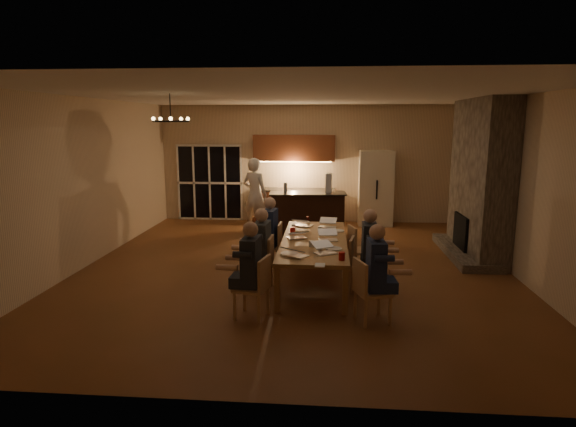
# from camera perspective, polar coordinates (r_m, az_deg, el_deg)

# --- Properties ---
(floor) EXTENTS (9.00, 9.00, 0.00)m
(floor) POSITION_cam_1_polar(r_m,az_deg,el_deg) (9.22, 0.72, -6.48)
(floor) COLOR brown
(floor) RESTS_ON ground
(back_wall) EXTENTS (8.00, 0.04, 3.20)m
(back_wall) POSITION_cam_1_polar(r_m,az_deg,el_deg) (13.37, 2.10, 5.89)
(back_wall) COLOR beige
(back_wall) RESTS_ON ground
(left_wall) EXTENTS (0.04, 9.00, 3.20)m
(left_wall) POSITION_cam_1_polar(r_m,az_deg,el_deg) (9.99, -22.96, 3.41)
(left_wall) COLOR beige
(left_wall) RESTS_ON ground
(right_wall) EXTENTS (0.04, 9.00, 3.20)m
(right_wall) POSITION_cam_1_polar(r_m,az_deg,el_deg) (9.49, 25.77, 2.84)
(right_wall) COLOR beige
(right_wall) RESTS_ON ground
(ceiling) EXTENTS (8.00, 9.00, 0.04)m
(ceiling) POSITION_cam_1_polar(r_m,az_deg,el_deg) (8.82, 0.77, 13.93)
(ceiling) COLOR white
(ceiling) RESTS_ON back_wall
(french_doors) EXTENTS (1.86, 0.08, 2.10)m
(french_doors) POSITION_cam_1_polar(r_m,az_deg,el_deg) (13.76, -9.25, 3.60)
(french_doors) COLOR black
(french_doors) RESTS_ON ground
(fireplace) EXTENTS (0.58, 2.50, 3.20)m
(fireplace) POSITION_cam_1_polar(r_m,az_deg,el_deg) (10.51, 21.84, 3.81)
(fireplace) COLOR #6F6357
(fireplace) RESTS_ON ground
(kitchenette) EXTENTS (2.24, 0.68, 2.40)m
(kitchenette) POSITION_cam_1_polar(r_m,az_deg,el_deg) (13.11, 0.71, 4.05)
(kitchenette) COLOR brown
(kitchenette) RESTS_ON ground
(refrigerator) EXTENTS (0.90, 0.68, 2.00)m
(refrigerator) POSITION_cam_1_polar(r_m,az_deg,el_deg) (13.11, 10.34, 2.99)
(refrigerator) COLOR beige
(refrigerator) RESTS_ON ground
(dining_table) EXTENTS (1.10, 3.02, 0.75)m
(dining_table) POSITION_cam_1_polar(r_m,az_deg,el_deg) (8.38, 3.10, -5.59)
(dining_table) COLOR #9F713F
(dining_table) RESTS_ON ground
(bar_island) EXTENTS (1.86, 0.80, 1.08)m
(bar_island) POSITION_cam_1_polar(r_m,az_deg,el_deg) (11.59, 2.33, -0.15)
(bar_island) COLOR black
(bar_island) RESTS_ON ground
(chair_left_near) EXTENTS (0.53, 0.53, 0.89)m
(chair_left_near) POSITION_cam_1_polar(r_m,az_deg,el_deg) (6.87, -4.37, -8.70)
(chair_left_near) COLOR #A37551
(chair_left_near) RESTS_ON ground
(chair_left_mid) EXTENTS (0.46, 0.46, 0.89)m
(chair_left_mid) POSITION_cam_1_polar(r_m,az_deg,el_deg) (7.99, -3.47, -5.88)
(chair_left_mid) COLOR #A37551
(chair_left_mid) RESTS_ON ground
(chair_left_far) EXTENTS (0.45, 0.45, 0.89)m
(chair_left_far) POSITION_cam_1_polar(r_m,az_deg,el_deg) (9.01, -2.22, -3.96)
(chair_left_far) COLOR #A37551
(chair_left_far) RESTS_ON ground
(chair_right_near) EXTENTS (0.56, 0.56, 0.89)m
(chair_right_near) POSITION_cam_1_polar(r_m,az_deg,el_deg) (6.81, 10.02, -9.03)
(chair_right_near) COLOR #A37551
(chair_right_near) RESTS_ON ground
(chair_right_mid) EXTENTS (0.51, 0.51, 0.89)m
(chair_right_mid) POSITION_cam_1_polar(r_m,az_deg,el_deg) (7.95, 8.96, -6.10)
(chair_right_mid) COLOR #A37551
(chair_right_mid) RESTS_ON ground
(chair_right_far) EXTENTS (0.54, 0.54, 0.89)m
(chair_right_far) POSITION_cam_1_polar(r_m,az_deg,el_deg) (8.90, 8.80, -4.26)
(chair_right_far) COLOR #A37551
(chair_right_far) RESTS_ON ground
(person_left_near) EXTENTS (0.64, 0.64, 1.38)m
(person_left_near) POSITION_cam_1_polar(r_m,az_deg,el_deg) (6.84, -4.41, -6.64)
(person_left_near) COLOR #272B33
(person_left_near) RESTS_ON ground
(person_right_near) EXTENTS (0.65, 0.65, 1.38)m
(person_right_near) POSITION_cam_1_polar(r_m,az_deg,el_deg) (6.77, 10.36, -6.97)
(person_right_near) COLOR navy
(person_right_near) RESTS_ON ground
(person_left_mid) EXTENTS (0.65, 0.65, 1.38)m
(person_left_mid) POSITION_cam_1_polar(r_m,az_deg,el_deg) (7.83, -3.11, -4.36)
(person_left_mid) COLOR #33393C
(person_left_mid) RESTS_ON ground
(person_right_mid) EXTENTS (0.60, 0.60, 1.38)m
(person_right_mid) POSITION_cam_1_polar(r_m,az_deg,el_deg) (7.86, 9.58, -4.45)
(person_right_mid) COLOR #272B33
(person_right_mid) RESTS_ON ground
(person_left_far) EXTENTS (0.66, 0.66, 1.38)m
(person_left_far) POSITION_cam_1_polar(r_m,az_deg,el_deg) (8.95, -2.14, -2.44)
(person_left_far) COLOR navy
(person_left_far) RESTS_ON ground
(standing_person) EXTENTS (0.80, 0.69, 1.86)m
(standing_person) POSITION_cam_1_polar(r_m,az_deg,el_deg) (12.22, -3.94, 2.26)
(standing_person) COLOR silver
(standing_person) RESTS_ON ground
(chandelier) EXTENTS (0.61, 0.61, 0.03)m
(chandelier) POSITION_cam_1_polar(r_m,az_deg,el_deg) (8.39, -13.72, 10.59)
(chandelier) COLOR black
(chandelier) RESTS_ON ceiling
(laptop_a) EXTENTS (0.42, 0.41, 0.23)m
(laptop_a) POSITION_cam_1_polar(r_m,az_deg,el_deg) (7.24, 1.08, -4.20)
(laptop_a) COLOR silver
(laptop_a) RESTS_ON dining_table
(laptop_b) EXTENTS (0.42, 0.40, 0.23)m
(laptop_b) POSITION_cam_1_polar(r_m,az_deg,el_deg) (7.39, 4.49, -3.92)
(laptop_b) COLOR silver
(laptop_b) RESTS_ON dining_table
(laptop_c) EXTENTS (0.40, 0.38, 0.23)m
(laptop_c) POSITION_cam_1_polar(r_m,az_deg,el_deg) (8.34, 1.02, -2.19)
(laptop_c) COLOR silver
(laptop_c) RESTS_ON dining_table
(laptop_d) EXTENTS (0.35, 0.32, 0.23)m
(laptop_d) POSITION_cam_1_polar(r_m,az_deg,el_deg) (8.21, 4.79, -2.43)
(laptop_d) COLOR silver
(laptop_d) RESTS_ON dining_table
(laptop_e) EXTENTS (0.39, 0.37, 0.23)m
(laptop_e) POSITION_cam_1_polar(r_m,az_deg,el_deg) (9.32, 1.84, -0.81)
(laptop_e) COLOR silver
(laptop_e) RESTS_ON dining_table
(laptop_f) EXTENTS (0.35, 0.32, 0.23)m
(laptop_f) POSITION_cam_1_polar(r_m,az_deg,el_deg) (9.20, 4.70, -0.99)
(laptop_f) COLOR silver
(laptop_f) RESTS_ON dining_table
(mug_front) EXTENTS (0.08, 0.08, 0.10)m
(mug_front) POSITION_cam_1_polar(r_m,az_deg,el_deg) (7.80, 2.78, -3.60)
(mug_front) COLOR silver
(mug_front) RESTS_ON dining_table
(mug_mid) EXTENTS (0.08, 0.08, 0.10)m
(mug_mid) POSITION_cam_1_polar(r_m,az_deg,el_deg) (8.84, 3.83, -1.89)
(mug_mid) COLOR silver
(mug_mid) RESTS_ON dining_table
(mug_back) EXTENTS (0.08, 0.08, 0.10)m
(mug_back) POSITION_cam_1_polar(r_m,az_deg,el_deg) (9.00, 0.67, -1.63)
(mug_back) COLOR silver
(mug_back) RESTS_ON dining_table
(redcup_near) EXTENTS (0.09, 0.09, 0.12)m
(redcup_near) POSITION_cam_1_polar(r_m,az_deg,el_deg) (7.08, 6.40, -5.05)
(redcup_near) COLOR #AC110B
(redcup_near) RESTS_ON dining_table
(redcup_mid) EXTENTS (0.09, 0.09, 0.12)m
(redcup_mid) POSITION_cam_1_polar(r_m,az_deg,el_deg) (8.67, 0.54, -2.05)
(redcup_mid) COLOR #AC110B
(redcup_mid) RESTS_ON dining_table
(can_silver) EXTENTS (0.07, 0.07, 0.12)m
(can_silver) POSITION_cam_1_polar(r_m,az_deg,el_deg) (7.64, 3.77, -3.83)
(can_silver) COLOR #B2B2B7
(can_silver) RESTS_ON dining_table
(can_cola) EXTENTS (0.06, 0.06, 0.12)m
(can_cola) POSITION_cam_1_polar(r_m,az_deg,el_deg) (9.68, 2.37, -0.70)
(can_cola) COLOR #3F0F0C
(can_cola) RESTS_ON dining_table
(plate_near) EXTENTS (0.26, 0.26, 0.02)m
(plate_near) POSITION_cam_1_polar(r_m,az_deg,el_deg) (7.68, 5.45, -4.17)
(plate_near) COLOR silver
(plate_near) RESTS_ON dining_table
(plate_left) EXTENTS (0.28, 0.28, 0.02)m
(plate_left) POSITION_cam_1_polar(r_m,az_deg,el_deg) (7.37, 0.15, -4.77)
(plate_left) COLOR silver
(plate_left) RESTS_ON dining_table
(plate_far) EXTENTS (0.23, 0.23, 0.02)m
(plate_far) POSITION_cam_1_polar(r_m,az_deg,el_deg) (8.94, 5.96, -2.05)
(plate_far) COLOR silver
(plate_far) RESTS_ON dining_table
(notepad) EXTENTS (0.15, 0.20, 0.01)m
(notepad) POSITION_cam_1_polar(r_m,az_deg,el_deg) (6.81, 3.81, -6.13)
(notepad) COLOR white
(notepad) RESTS_ON dining_table
(bar_bottle) EXTENTS (0.08, 0.08, 0.24)m
(bar_bottle) POSITION_cam_1_polar(r_m,az_deg,el_deg) (11.48, -0.31, 3.09)
(bar_bottle) COLOR #99999E
(bar_bottle) RESTS_ON bar_island
(bar_blender) EXTENTS (0.15, 0.15, 0.46)m
(bar_blender) POSITION_cam_1_polar(r_m,az_deg,el_deg) (11.54, 4.84, 3.63)
(bar_blender) COLOR silver
(bar_blender) RESTS_ON bar_island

